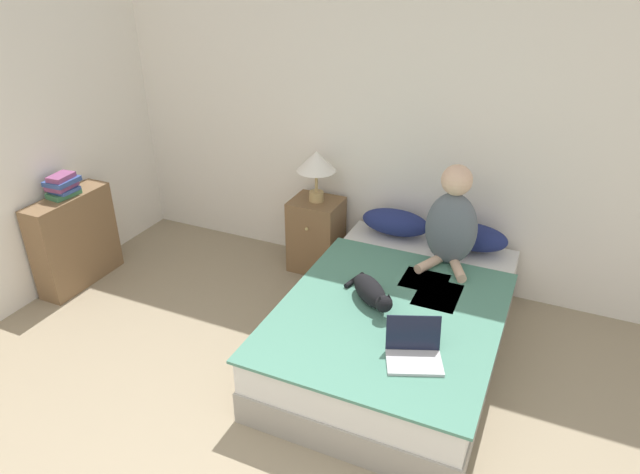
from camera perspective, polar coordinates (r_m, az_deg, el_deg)
name	(u,v)px	position (r m, az deg, el deg)	size (l,w,h in m)	color
wall_back	(406,129)	(4.60, 8.58, 10.60)	(6.06, 0.05, 2.55)	white
bed	(396,326)	(4.02, 7.59, -8.78)	(1.40, 2.08, 0.47)	#9E998E
pillow_near	(395,222)	(4.65, 7.54, 1.47)	(0.55, 0.27, 0.20)	navy
pillow_far	(471,237)	(4.54, 14.90, 0.03)	(0.55, 0.27, 0.20)	navy
person_sitting	(452,222)	(4.19, 13.04, 1.49)	(0.38, 0.37, 0.77)	slate
cat_tabby	(371,292)	(3.77, 5.17, -5.51)	(0.42, 0.47, 0.17)	black
laptop_open	(414,352)	(3.36, 9.37, -11.26)	(0.39, 0.36, 0.23)	#B7B7BC
nightstand	(316,235)	(4.95, -0.38, 0.25)	(0.42, 0.38, 0.65)	brown
table_lamp	(316,163)	(4.68, -0.37, 7.37)	(0.33, 0.33, 0.44)	tan
bookshelf	(75,240)	(5.13, -23.32, -0.28)	(0.23, 0.74, 0.79)	brown
book_stack_top	(62,186)	(4.94, -24.36, 4.71)	(0.20, 0.25, 0.19)	#3D7A51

